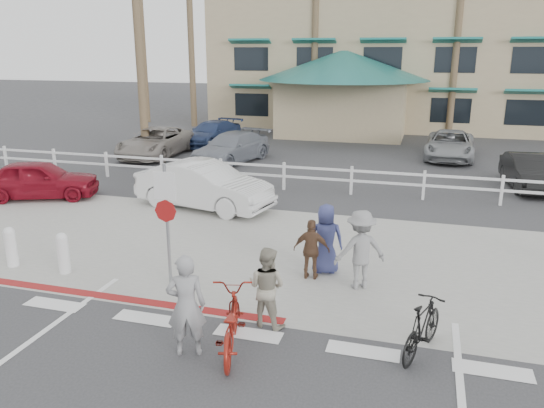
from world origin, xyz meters
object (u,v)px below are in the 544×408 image
(bike_red, at_px, (230,323))
(car_red_compact, at_px, (39,179))
(sign_post, at_px, (167,218))
(bike_black, at_px, (422,328))
(car_white_sedan, at_px, (204,185))

(bike_red, xyz_separation_m, car_red_compact, (-9.48, 7.10, 0.14))
(sign_post, distance_m, bike_black, 5.48)
(car_red_compact, bearing_deg, sign_post, -145.89)
(bike_red, height_order, car_red_compact, car_red_compact)
(sign_post, bearing_deg, car_white_sedan, 105.71)
(sign_post, relative_size, car_white_sedan, 0.65)
(sign_post, xyz_separation_m, car_red_compact, (-7.30, 4.95, -0.80))
(sign_post, relative_size, bike_red, 1.50)
(bike_red, relative_size, bike_black, 1.22)
(bike_red, height_order, bike_black, bike_red)
(bike_red, bearing_deg, car_red_compact, -52.23)
(bike_black, bearing_deg, car_red_compact, -6.87)
(bike_red, relative_size, car_red_compact, 0.50)
(car_white_sedan, bearing_deg, sign_post, -152.29)
(car_white_sedan, bearing_deg, bike_black, -123.27)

